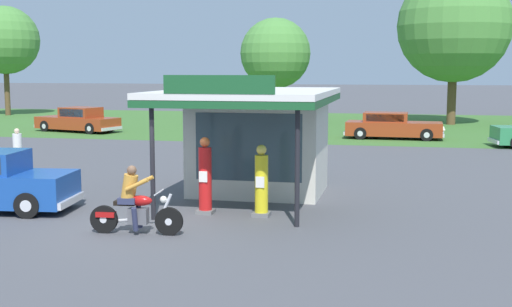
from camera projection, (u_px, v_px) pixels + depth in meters
The scene contains 13 objects.
ground_plane at pixel (148, 224), 16.13m from camera, with size 300.00×300.00×0.00m, color #4C4C51.
grass_verge_strip at pixel (312, 124), 45.21m from camera, with size 120.00×24.00×0.01m, color #3D6B2D.
service_station_kiosk at pixel (257, 134), 19.73m from camera, with size 4.52×6.35×3.59m.
gas_pump_nearside at pixel (205, 179), 17.20m from camera, with size 0.44×0.44×2.00m.
gas_pump_offside at pixel (261, 184), 16.90m from camera, with size 0.44×0.44×1.84m.
motorcycle_with_rider at pixel (134, 206), 15.07m from camera, with size 2.17×0.70×1.58m.
parked_car_second_row_spare at pixel (392, 126), 35.84m from camera, with size 5.30×2.00×1.42m.
parked_car_back_row_centre_right at pixel (78, 121), 39.85m from camera, with size 5.67×3.19×1.48m.
parked_car_back_row_centre at pixel (270, 124), 37.41m from camera, with size 5.09×2.96×1.48m.
bystander_strolling_foreground at pixel (18, 147), 25.47m from camera, with size 0.34×0.34×1.49m.
tree_oak_right at pixel (276, 54), 47.23m from camera, with size 5.01×5.01×7.36m.
tree_oak_distant_spare at pixel (453, 28), 44.41m from camera, with size 7.53×7.53×10.37m.
tree_oak_far_right at pixel (6, 41), 53.50m from camera, with size 5.47×5.47×8.80m.
Camera 1 is at (5.93, -14.86, 3.73)m, focal length 46.69 mm.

